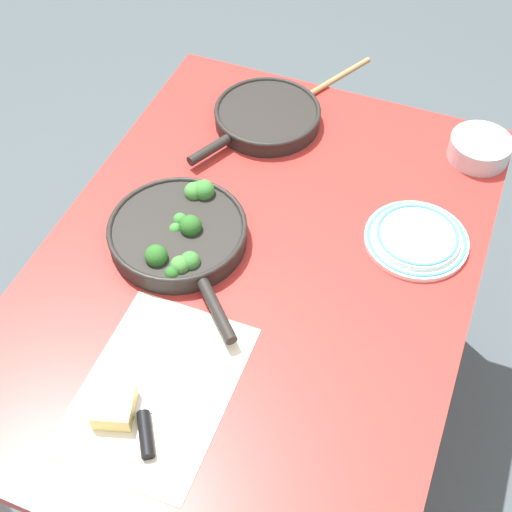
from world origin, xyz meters
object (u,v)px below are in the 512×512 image
Objects in this scene: skillet_broccoli at (179,233)px; skillet_eggs at (267,116)px; wooden_spoon at (307,96)px; grater_knife at (143,410)px; prep_bowl_steel at (480,148)px; cheese_block at (114,407)px; dinner_plate_stack at (417,238)px.

skillet_broccoli reaches higher than skillet_eggs.
skillet_broccoli is at bearing 17.11° from wooden_spoon.
skillet_eggs is 1.57× the size of grater_knife.
skillet_broccoli is at bearing -47.17° from prep_bowl_steel.
cheese_block is 0.42× the size of dinner_plate_stack.
grater_knife is at bearing -31.87° from dinner_plate_stack.
grater_knife is 0.68m from dinner_plate_stack.
skillet_eggs is 0.84m from cheese_block.
cheese_block is at bearing -27.67° from prep_bowl_steel.
skillet_eggs reaches higher than wooden_spoon.
prep_bowl_steel is at bearing 167.03° from dinner_plate_stack.
wooden_spoon is at bearing -179.45° from skillet_eggs.
skillet_eggs is at bearing 130.48° from skillet_broccoli.
grater_knife is (0.39, 0.11, -0.02)m from skillet_broccoli.
skillet_broccoli is at bearing 21.07° from skillet_eggs.
dinner_plate_stack reaches higher than grater_knife.
dinner_plate_stack is at bearing 85.98° from skillet_eggs.
grater_knife is 0.99m from prep_bowl_steel.
cheese_block is (0.97, -0.03, 0.01)m from wooden_spoon.
wooden_spoon is 1.54× the size of grater_knife.
skillet_broccoli is 3.95× the size of cheese_block.
dinner_plate_stack is (-0.59, 0.40, -0.01)m from cheese_block.
skillet_broccoli is 0.74m from prep_bowl_steel.
prep_bowl_steel is at bearing 108.93° from wooden_spoon.
cheese_block is at bearing -36.05° from skillet_broccoli.
grater_knife is 2.45× the size of cheese_block.
skillet_eggs is at bearing -177.65° from cheese_block.
skillet_broccoli is 2.56× the size of prep_bowl_steel.
skillet_broccoli is 1.02× the size of skillet_eggs.
skillet_broccoli is 1.04× the size of wooden_spoon.
dinner_plate_stack is 0.33m from prep_bowl_steel.
cheese_block is (0.02, -0.05, 0.01)m from grater_knife.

